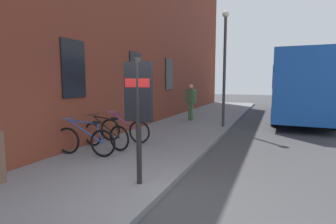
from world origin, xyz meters
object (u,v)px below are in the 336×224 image
at_px(bicycle_beside_lamp, 85,141).
at_px(city_bus, 302,83).
at_px(bicycle_nearest_sign, 125,130).
at_px(bicycle_mid_rack, 106,135).
at_px(pedestrian_by_facade, 191,98).
at_px(street_lamp, 225,58).
at_px(transit_info_sign, 138,100).

distance_m(bicycle_beside_lamp, city_bus, 12.37).
relative_size(bicycle_beside_lamp, bicycle_nearest_sign, 1.00).
height_order(bicycle_mid_rack, bicycle_nearest_sign, same).
distance_m(bicycle_mid_rack, pedestrian_by_facade, 6.20).
height_order(bicycle_beside_lamp, pedestrian_by_facade, pedestrian_by_facade).
height_order(bicycle_beside_lamp, street_lamp, street_lamp).
distance_m(city_bus, street_lamp, 6.09).
height_order(bicycle_mid_rack, street_lamp, street_lamp).
relative_size(transit_info_sign, street_lamp, 0.50).
distance_m(bicycle_beside_lamp, street_lamp, 6.80).
xyz_separation_m(bicycle_beside_lamp, city_bus, (10.84, -5.79, 1.41)).
distance_m(transit_info_sign, city_bus, 12.50).
relative_size(bicycle_beside_lamp, pedestrian_by_facade, 1.00).
height_order(bicycle_mid_rack, transit_info_sign, transit_info_sign).
relative_size(bicycle_beside_lamp, transit_info_sign, 0.74).
xyz_separation_m(bicycle_beside_lamp, bicycle_mid_rack, (0.81, -0.06, 0.00)).
bearing_deg(transit_info_sign, street_lamp, -2.13).
bearing_deg(bicycle_nearest_sign, bicycle_mid_rack, 174.44).
height_order(bicycle_mid_rack, city_bus, city_bus).
xyz_separation_m(bicycle_nearest_sign, transit_info_sign, (-2.84, -2.08, 1.21)).
bearing_deg(pedestrian_by_facade, transit_info_sign, -169.16).
relative_size(bicycle_beside_lamp, bicycle_mid_rack, 1.01).
relative_size(city_bus, street_lamp, 2.20).
distance_m(bicycle_nearest_sign, pedestrian_by_facade, 5.31).
xyz_separation_m(bicycle_mid_rack, pedestrian_by_facade, (6.13, -0.62, 0.69)).
distance_m(bicycle_mid_rack, transit_info_sign, 3.15).
xyz_separation_m(pedestrian_by_facade, street_lamp, (-1.11, -1.81, 1.79)).
bearing_deg(bicycle_mid_rack, street_lamp, -25.75).
bearing_deg(transit_info_sign, city_bus, -16.55).
xyz_separation_m(city_bus, street_lamp, (-5.01, 3.30, 1.07)).
distance_m(city_bus, pedestrian_by_facade, 6.47).
distance_m(pedestrian_by_facade, street_lamp, 2.77).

